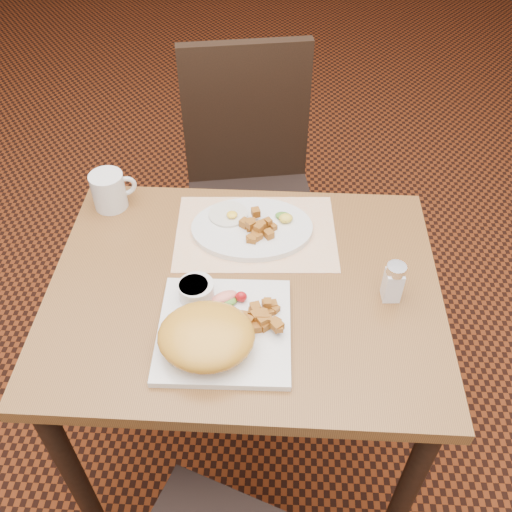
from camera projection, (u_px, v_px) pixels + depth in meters
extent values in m
plane|color=black|center=(248.00, 440.00, 1.84)|extent=(8.00, 8.00, 0.00)
cube|color=brown|center=(244.00, 290.00, 1.32)|extent=(0.90, 0.70, 0.03)
cylinder|color=black|center=(75.00, 477.00, 1.39)|extent=(0.05, 0.05, 0.71)
cylinder|color=black|center=(405.00, 495.00, 1.36)|extent=(0.05, 0.05, 0.71)
cylinder|color=black|center=(127.00, 293.00, 1.82)|extent=(0.05, 0.05, 0.71)
cylinder|color=black|center=(380.00, 303.00, 1.79)|extent=(0.05, 0.05, 0.71)
cube|color=black|center=(253.00, 216.00, 1.94)|extent=(0.49, 0.49, 0.05)
cylinder|color=black|center=(293.00, 228.00, 2.25)|extent=(0.04, 0.04, 0.42)
cylinder|color=black|center=(310.00, 297.00, 2.00)|extent=(0.04, 0.04, 0.42)
cylinder|color=black|center=(202.00, 235.00, 2.22)|extent=(0.04, 0.04, 0.42)
cylinder|color=black|center=(208.00, 306.00, 1.97)|extent=(0.04, 0.04, 0.42)
cube|color=black|center=(246.00, 115.00, 1.89)|extent=(0.42, 0.11, 0.50)
cube|color=white|center=(256.00, 233.00, 1.43)|extent=(0.41, 0.30, 0.00)
cube|color=silver|center=(224.00, 330.00, 1.21)|extent=(0.29, 0.29, 0.02)
ellipsoid|color=gold|center=(206.00, 336.00, 1.14)|extent=(0.20, 0.18, 0.07)
ellipsoid|color=gold|center=(218.00, 351.00, 1.15)|extent=(0.08, 0.07, 0.03)
ellipsoid|color=gold|center=(180.00, 330.00, 1.18)|extent=(0.08, 0.07, 0.03)
cylinder|color=silver|center=(196.00, 291.00, 1.25)|extent=(0.08, 0.08, 0.04)
cylinder|color=beige|center=(193.00, 285.00, 1.24)|extent=(0.06, 0.06, 0.01)
ellipsoid|color=#387223|center=(228.00, 301.00, 1.25)|extent=(0.04, 0.03, 0.01)
ellipsoid|color=red|center=(241.00, 297.00, 1.25)|extent=(0.03, 0.02, 0.03)
ellipsoid|color=#F28C72|center=(224.00, 297.00, 1.25)|extent=(0.07, 0.06, 0.02)
cylinder|color=white|center=(228.00, 214.00, 1.45)|extent=(0.10, 0.10, 0.01)
ellipsoid|color=yellow|center=(232.00, 215.00, 1.44)|extent=(0.03, 0.03, 0.01)
ellipsoid|color=#387223|center=(283.00, 216.00, 1.45)|extent=(0.04, 0.03, 0.01)
ellipsoid|color=yellow|center=(286.00, 218.00, 1.43)|extent=(0.04, 0.04, 0.02)
cube|color=white|center=(392.00, 285.00, 1.26)|extent=(0.04, 0.04, 0.08)
cylinder|color=silver|center=(396.00, 269.00, 1.22)|extent=(0.04, 0.04, 0.02)
cylinder|color=silver|center=(109.00, 191.00, 1.48)|extent=(0.09, 0.09, 0.10)
torus|color=silver|center=(126.00, 186.00, 1.49)|extent=(0.06, 0.04, 0.06)
cube|color=#AE661C|center=(273.00, 305.00, 1.24)|extent=(0.02, 0.02, 0.02)
cube|color=#AE661C|center=(264.00, 316.00, 1.20)|extent=(0.03, 0.03, 0.02)
cube|color=#AE661C|center=(245.00, 323.00, 1.20)|extent=(0.03, 0.03, 0.02)
cube|color=#AE661C|center=(266.00, 304.00, 1.24)|extent=(0.02, 0.02, 0.02)
cube|color=#AE661C|center=(264.00, 326.00, 1.20)|extent=(0.03, 0.03, 0.02)
cube|color=#AE661C|center=(268.00, 303.00, 1.22)|extent=(0.02, 0.02, 0.02)
cube|color=#AE661C|center=(256.00, 327.00, 1.19)|extent=(0.03, 0.02, 0.02)
cube|color=#AE661C|center=(262.00, 321.00, 1.19)|extent=(0.02, 0.03, 0.02)
cube|color=#AE661C|center=(261.00, 316.00, 1.19)|extent=(0.02, 0.02, 0.02)
cube|color=#AE661C|center=(279.00, 328.00, 1.18)|extent=(0.02, 0.02, 0.01)
cube|color=#AE661C|center=(271.00, 312.00, 1.23)|extent=(0.02, 0.02, 0.01)
cube|color=#AE661C|center=(263.00, 313.00, 1.20)|extent=(0.02, 0.02, 0.02)
cube|color=#AE661C|center=(252.00, 312.00, 1.23)|extent=(0.02, 0.02, 0.01)
cube|color=#AE661C|center=(268.00, 319.00, 1.19)|extent=(0.02, 0.02, 0.02)
cube|color=#AE661C|center=(249.00, 320.00, 1.19)|extent=(0.02, 0.02, 0.02)
cube|color=#AE661C|center=(263.00, 316.00, 1.20)|extent=(0.02, 0.02, 0.02)
cube|color=#AE661C|center=(255.00, 307.00, 1.21)|extent=(0.03, 0.03, 0.02)
cube|color=#AE661C|center=(276.00, 322.00, 1.18)|extent=(0.02, 0.02, 0.02)
cube|color=#AE661C|center=(268.00, 321.00, 1.20)|extent=(0.03, 0.03, 0.02)
cube|color=#AE661C|center=(259.00, 318.00, 1.21)|extent=(0.03, 0.03, 0.02)
cube|color=#AE661C|center=(277.00, 326.00, 1.18)|extent=(0.03, 0.03, 0.02)
cube|color=#AE661C|center=(257.00, 313.00, 1.20)|extent=(0.03, 0.03, 0.02)
cube|color=#AE661C|center=(257.00, 315.00, 1.20)|extent=(0.03, 0.03, 0.02)
cube|color=#AE661C|center=(243.00, 321.00, 1.21)|extent=(0.02, 0.02, 0.02)
cube|color=#AE661C|center=(244.00, 316.00, 1.20)|extent=(0.02, 0.02, 0.02)
cube|color=#AE661C|center=(275.00, 309.00, 1.23)|extent=(0.02, 0.02, 0.01)
cube|color=#AE661C|center=(251.00, 238.00, 1.38)|extent=(0.02, 0.02, 0.02)
cube|color=#AE661C|center=(260.00, 225.00, 1.42)|extent=(0.03, 0.03, 0.02)
cube|color=#AE661C|center=(256.00, 212.00, 1.43)|extent=(0.03, 0.03, 0.02)
cube|color=#AE661C|center=(258.00, 228.00, 1.39)|extent=(0.03, 0.03, 0.02)
cube|color=#AE661C|center=(257.00, 236.00, 1.39)|extent=(0.03, 0.03, 0.02)
cube|color=#AE661C|center=(273.00, 227.00, 1.41)|extent=(0.02, 0.02, 0.01)
cube|color=#AE661C|center=(243.00, 223.00, 1.42)|extent=(0.02, 0.02, 0.01)
cube|color=#AE661C|center=(250.00, 228.00, 1.41)|extent=(0.02, 0.02, 0.01)
cube|color=#AE661C|center=(261.00, 225.00, 1.39)|extent=(0.03, 0.03, 0.02)
cube|color=#AE661C|center=(256.00, 233.00, 1.40)|extent=(0.02, 0.02, 0.02)
cube|color=#AE661C|center=(267.00, 223.00, 1.42)|extent=(0.03, 0.03, 0.02)
cube|color=#AE661C|center=(245.00, 223.00, 1.42)|extent=(0.03, 0.03, 0.02)
cube|color=#AE661C|center=(254.00, 240.00, 1.38)|extent=(0.02, 0.02, 0.02)
cube|color=#AE661C|center=(257.00, 230.00, 1.40)|extent=(0.02, 0.02, 0.02)
cube|color=#AE661C|center=(252.00, 223.00, 1.40)|extent=(0.02, 0.02, 0.02)
cube|color=#AE661C|center=(250.00, 224.00, 1.40)|extent=(0.03, 0.03, 0.02)
cube|color=#AE661C|center=(262.00, 224.00, 1.40)|extent=(0.02, 0.02, 0.01)
cube|color=#AE661C|center=(252.00, 227.00, 1.41)|extent=(0.02, 0.02, 0.02)
cube|color=#AE661C|center=(261.00, 231.00, 1.40)|extent=(0.02, 0.02, 0.02)
cube|color=#AE661C|center=(250.00, 240.00, 1.38)|extent=(0.02, 0.02, 0.01)
cube|color=#AE661C|center=(263.00, 231.00, 1.40)|extent=(0.02, 0.02, 0.01)
cube|color=#AE661C|center=(269.00, 234.00, 1.39)|extent=(0.03, 0.03, 0.02)
cube|color=#AE661C|center=(268.00, 221.00, 1.41)|extent=(0.02, 0.02, 0.01)
cube|color=#AE661C|center=(258.00, 228.00, 1.41)|extent=(0.02, 0.02, 0.02)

